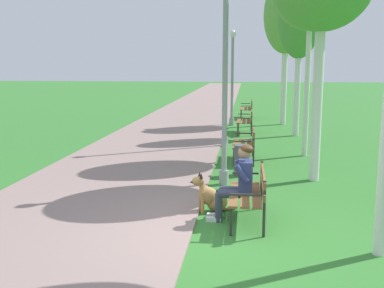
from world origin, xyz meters
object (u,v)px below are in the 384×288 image
(litter_bin, at_px, (242,160))
(birch_tree_fourth, at_px, (300,14))
(lamp_post_mid, at_px, (226,67))
(park_bench_near, at_px, (251,190))
(birch_tree_fifth, at_px, (286,16))
(person_seated_on_near_bench, at_px, (239,180))
(lamp_post_far, at_px, (232,77))
(dog_shepherd, at_px, (211,197))
(lamp_post_near, at_px, (225,81))
(park_bench_furthest, at_px, (248,107))
(park_bench_far, at_px, (246,119))
(park_bench_mid, at_px, (246,142))

(litter_bin, bearing_deg, birch_tree_fourth, 73.75)
(lamp_post_mid, distance_m, litter_bin, 4.29)
(park_bench_near, relative_size, birch_tree_fifth, 0.25)
(person_seated_on_near_bench, distance_m, lamp_post_far, 12.08)
(person_seated_on_near_bench, height_order, dog_shepherd, person_seated_on_near_bench)
(lamp_post_far, height_order, litter_bin, lamp_post_far)
(lamp_post_near, bearing_deg, park_bench_furthest, 87.69)
(person_seated_on_near_bench, bearing_deg, park_bench_far, 89.37)
(lamp_post_mid, bearing_deg, park_bench_near, -83.82)
(park_bench_near, height_order, lamp_post_far, lamp_post_far)
(lamp_post_near, height_order, birch_tree_fifth, birch_tree_fifth)
(park_bench_far, xyz_separation_m, park_bench_furthest, (0.05, 4.81, 0.00))
(person_seated_on_near_bench, bearing_deg, lamp_post_far, 92.39)
(birch_tree_fifth, height_order, litter_bin, birch_tree_fifth)
(dog_shepherd, bearing_deg, lamp_post_mid, 90.65)
(lamp_post_far, height_order, birch_tree_fourth, birch_tree_fourth)
(park_bench_furthest, bearing_deg, park_bench_far, -90.57)
(lamp_post_near, bearing_deg, birch_tree_fifth, 79.13)
(person_seated_on_near_bench, height_order, lamp_post_mid, lamp_post_mid)
(park_bench_far, relative_size, litter_bin, 2.14)
(park_bench_mid, relative_size, person_seated_on_near_bench, 1.20)
(park_bench_near, relative_size, lamp_post_near, 0.36)
(lamp_post_far, bearing_deg, lamp_post_near, -89.06)
(lamp_post_mid, bearing_deg, park_bench_furthest, 84.86)
(birch_tree_fifth, bearing_deg, park_bench_mid, -101.00)
(park_bench_far, relative_size, lamp_post_mid, 0.32)
(park_bench_furthest, distance_m, dog_shepherd, 14.20)
(park_bench_mid, bearing_deg, birch_tree_fifth, 79.00)
(park_bench_furthest, distance_m, lamp_post_mid, 7.97)
(park_bench_near, bearing_deg, lamp_post_far, 93.37)
(lamp_post_mid, distance_m, birch_tree_fourth, 3.87)
(park_bench_furthest, relative_size, dog_shepherd, 1.91)
(person_seated_on_near_bench, xyz_separation_m, litter_bin, (0.02, 3.16, -0.33))
(park_bench_far, height_order, lamp_post_mid, lamp_post_mid)
(person_seated_on_near_bench, relative_size, birch_tree_fourth, 0.22)
(park_bench_furthest, relative_size, lamp_post_mid, 0.32)
(litter_bin, bearing_deg, person_seated_on_near_bench, -90.44)
(park_bench_mid, distance_m, person_seated_on_near_bench, 4.78)
(park_bench_furthest, height_order, dog_shepherd, park_bench_furthest)
(person_seated_on_near_bench, bearing_deg, dog_shepherd, 139.41)
(lamp_post_mid, bearing_deg, lamp_post_far, 89.57)
(birch_tree_fourth, bearing_deg, dog_shepherd, -104.38)
(park_bench_near, relative_size, person_seated_on_near_bench, 1.20)
(birch_tree_fifth, bearing_deg, park_bench_furthest, 124.84)
(park_bench_near, distance_m, dog_shepherd, 0.82)
(person_seated_on_near_bench, bearing_deg, park_bench_near, -1.85)
(lamp_post_near, distance_m, birch_tree_fifth, 10.62)
(litter_bin, bearing_deg, park_bench_mid, 86.78)
(lamp_post_mid, xyz_separation_m, lamp_post_far, (0.04, 5.13, -0.41))
(lamp_post_mid, height_order, lamp_post_far, lamp_post_mid)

